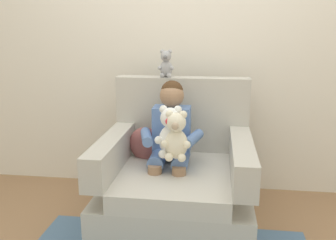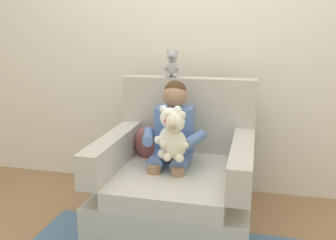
% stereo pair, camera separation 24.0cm
% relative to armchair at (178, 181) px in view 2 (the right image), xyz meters
% --- Properties ---
extents(ground_plane, '(8.00, 8.00, 0.00)m').
position_rel_armchair_xyz_m(ground_plane, '(0.00, -0.05, -0.31)').
color(ground_plane, '#936D4C').
extents(back_wall, '(6.00, 0.10, 2.60)m').
position_rel_armchair_xyz_m(back_wall, '(0.00, 0.69, 0.99)').
color(back_wall, silver).
rests_on(back_wall, ground).
extents(armchair, '(1.01, 0.98, 0.99)m').
position_rel_armchair_xyz_m(armchair, '(0.00, 0.00, 0.00)').
color(armchair, '#BCB7AD').
rests_on(armchair, ground).
extents(seated_child, '(0.45, 0.39, 0.82)m').
position_rel_armchair_xyz_m(seated_child, '(-0.05, 0.04, 0.33)').
color(seated_child, '#597AB7').
rests_on(seated_child, armchair).
extents(plush_cream, '(0.19, 0.16, 0.32)m').
position_rel_armchair_xyz_m(plush_cream, '(0.01, -0.16, 0.37)').
color(plush_cream, silver).
rests_on(plush_cream, armchair).
extents(plush_white, '(0.20, 0.16, 0.34)m').
position_rel_armchair_xyz_m(plush_white, '(-0.03, -0.11, 0.38)').
color(plush_white, white).
rests_on(plush_white, armchair).
extents(plush_grey_on_backrest, '(0.12, 0.10, 0.21)m').
position_rel_armchair_xyz_m(plush_grey_on_backrest, '(-0.13, 0.36, 0.78)').
color(plush_grey_on_backrest, '#9E9EA3').
rests_on(plush_grey_on_backrest, armchair).
extents(throw_pillow, '(0.28, 0.18, 0.26)m').
position_rel_armchair_xyz_m(throw_pillow, '(-0.24, 0.14, 0.21)').
color(throw_pillow, '#8C4C4C').
rests_on(throw_pillow, armchair).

